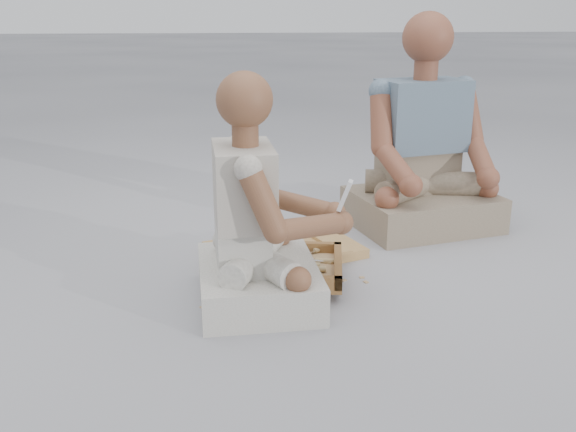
{
  "coord_description": "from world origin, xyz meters",
  "views": [
    {
      "loc": [
        -0.3,
        -2.03,
        1.02
      ],
      "look_at": [
        -0.06,
        0.19,
        0.3
      ],
      "focal_mm": 40.0,
      "sensor_mm": 36.0,
      "label": 1
    }
  ],
  "objects": [
    {
      "name": "wood_chip_1",
      "position": [
        -0.3,
        0.18,
        0.0
      ],
      "size": [
        0.02,
        0.02,
        0.0
      ],
      "primitive_type": "cube",
      "rotation": [
        0.0,
        0.0,
        1.41
      ],
      "color": "tan",
      "rests_on": "ground"
    },
    {
      "name": "wood_chip_9",
      "position": [
        -0.38,
        0.09,
        0.0
      ],
      "size": [
        0.02,
        0.02,
        0.0
      ],
      "primitive_type": "cube",
      "rotation": [
        0.0,
        0.0,
        0.74
      ],
      "color": "tan",
      "rests_on": "ground"
    },
    {
      "name": "chisel_5",
      "position": [
        -0.09,
        0.25,
        0.07
      ],
      "size": [
        0.06,
        0.22,
        0.02
      ],
      "rotation": [
        0.0,
        0.0,
        -1.37
      ],
      "color": "silver",
      "rests_on": "tool_tray"
    },
    {
      "name": "wood_chip_6",
      "position": [
        -0.0,
        0.17,
        0.0
      ],
      "size": [
        0.02,
        0.02,
        0.0
      ],
      "primitive_type": "cube",
      "rotation": [
        0.0,
        0.0,
        0.27
      ],
      "color": "tan",
      "rests_on": "ground"
    },
    {
      "name": "chisel_3",
      "position": [
        -0.1,
        0.32,
        0.07
      ],
      "size": [
        0.16,
        0.18,
        0.02
      ],
      "rotation": [
        0.0,
        0.0,
        0.84
      ],
      "color": "silver",
      "rests_on": "tool_tray"
    },
    {
      "name": "wood_chip_4",
      "position": [
        -0.01,
        0.12,
        0.0
      ],
      "size": [
        0.02,
        0.02,
        0.0
      ],
      "primitive_type": "cube",
      "rotation": [
        0.0,
        0.0,
        1.75
      ],
      "color": "tan",
      "rests_on": "ground"
    },
    {
      "name": "wood_chip_2",
      "position": [
        0.1,
        0.4,
        0.0
      ],
      "size": [
        0.02,
        0.02,
        0.0
      ],
      "primitive_type": "cube",
      "rotation": [
        0.0,
        0.0,
        2.14
      ],
      "color": "tan",
      "rests_on": "ground"
    },
    {
      "name": "chisel_2",
      "position": [
        -0.03,
        0.27,
        0.08
      ],
      "size": [
        0.1,
        0.21,
        0.02
      ],
      "rotation": [
        0.0,
        0.0,
        -1.19
      ],
      "color": "silver",
      "rests_on": "tool_tray"
    },
    {
      "name": "tool_tray",
      "position": [
        -0.08,
        0.28,
        0.06
      ],
      "size": [
        0.54,
        0.47,
        0.06
      ],
      "rotation": [
        0.0,
        0.0,
        -0.18
      ],
      "color": "brown",
      "rests_on": "carved_panel"
    },
    {
      "name": "chisel_4",
      "position": [
        0.08,
        0.33,
        0.07
      ],
      "size": [
        0.19,
        0.13,
        0.02
      ],
      "rotation": [
        0.0,
        0.0,
        -0.57
      ],
      "color": "silver",
      "rests_on": "tool_tray"
    },
    {
      "name": "wood_chip_15",
      "position": [
        0.18,
        0.27,
        0.0
      ],
      "size": [
        0.02,
        0.02,
        0.0
      ],
      "primitive_type": "cube",
      "rotation": [
        0.0,
        0.0,
        0.59
      ],
      "color": "tan",
      "rests_on": "ground"
    },
    {
      "name": "wood_chip_13",
      "position": [
        0.26,
        0.24,
        0.0
      ],
      "size": [
        0.02,
        0.02,
        0.0
      ],
      "primitive_type": "cube",
      "rotation": [
        0.0,
        0.0,
        1.94
      ],
      "color": "tan",
      "rests_on": "ground"
    },
    {
      "name": "wood_chip_5",
      "position": [
        0.15,
        0.59,
        0.0
      ],
      "size": [
        0.02,
        0.02,
        0.0
      ],
      "primitive_type": "cube",
      "rotation": [
        0.0,
        0.0,
        1.98
      ],
      "color": "tan",
      "rests_on": "ground"
    },
    {
      "name": "craftsman",
      "position": [
        -0.18,
        0.13,
        0.28
      ],
      "size": [
        0.56,
        0.55,
        0.83
      ],
      "rotation": [
        0.0,
        0.0,
        -1.53
      ],
      "color": "beige",
      "rests_on": "ground"
    },
    {
      "name": "chisel_7",
      "position": [
        0.11,
        0.3,
        0.07
      ],
      "size": [
        0.22,
        0.06,
        0.02
      ],
      "rotation": [
        0.0,
        0.0,
        -0.21
      ],
      "color": "silver",
      "rests_on": "tool_tray"
    },
    {
      "name": "companion",
      "position": [
        0.68,
        0.91,
        0.34
      ],
      "size": [
        0.75,
        0.65,
        1.02
      ],
      "rotation": [
        0.0,
        0.0,
        3.37
      ],
      "color": "gray",
      "rests_on": "ground"
    },
    {
      "name": "wood_chip_14",
      "position": [
        0.13,
        0.48,
        0.0
      ],
      "size": [
        0.02,
        0.02,
        0.0
      ],
      "primitive_type": "cube",
      "rotation": [
        0.0,
        0.0,
        1.45
      ],
      "color": "tan",
      "rests_on": "ground"
    },
    {
      "name": "ground",
      "position": [
        0.0,
        0.0,
        0.0
      ],
      "size": [
        60.0,
        60.0,
        0.0
      ],
      "primitive_type": "plane",
      "color": "#9D9CA2",
      "rests_on": "ground"
    },
    {
      "name": "wood_chip_10",
      "position": [
        -0.22,
        0.15,
        0.0
      ],
      "size": [
        0.02,
        0.02,
        0.0
      ],
      "primitive_type": "cube",
      "rotation": [
        0.0,
        0.0,
        0.35
      ],
      "color": "tan",
      "rests_on": "ground"
    },
    {
      "name": "mobile_phone",
      "position": [
        0.13,
        0.09,
        0.4
      ],
      "size": [
        0.06,
        0.06,
        0.11
      ],
      "rotation": [
        -0.35,
        0.0,
        -1.87
      ],
      "color": "silver",
      "rests_on": "craftsman"
    },
    {
      "name": "wood_chip_7",
      "position": [
        -0.18,
        0.47,
        0.0
      ],
      "size": [
        0.02,
        0.02,
        0.0
      ],
      "primitive_type": "cube",
      "rotation": [
        0.0,
        0.0,
        2.18
      ],
      "color": "tan",
      "rests_on": "ground"
    },
    {
      "name": "chisel_0",
      "position": [
        0.09,
        0.42,
        0.07
      ],
      "size": [
        0.2,
        0.12,
        0.02
      ],
      "rotation": [
        0.0,
        0.0,
        0.52
      ],
      "color": "silver",
      "rests_on": "tool_tray"
    },
    {
      "name": "chisel_1",
      "position": [
        0.04,
        0.21,
        0.08
      ],
      "size": [
        0.22,
        0.03,
        0.02
      ],
      "rotation": [
        0.0,
        0.0,
        -0.04
      ],
      "color": "silver",
      "rests_on": "tool_tray"
    },
    {
      "name": "wood_chip_12",
      "position": [
        0.25,
        0.29,
        0.0
      ],
      "size": [
        0.02,
        0.02,
        0.0
      ],
      "primitive_type": "cube",
      "rotation": [
        0.0,
        0.0,
        3.11
      ],
      "color": "tan",
      "rests_on": "ground"
    },
    {
      "name": "wood_chip_3",
      "position": [
        0.1,
        0.23,
        0.0
      ],
      "size": [
        0.02,
        0.02,
        0.0
      ],
      "primitive_type": "cube",
      "rotation": [
        0.0,
        0.0,
        3.11
      ],
      "color": "tan",
      "rests_on": "ground"
    },
    {
      "name": "wood_chip_0",
      "position": [
        -0.07,
        0.22,
        0.0
      ],
      "size": [
        0.02,
        0.02,
        0.0
      ],
      "primitive_type": "cube",
      "rotation": [
        0.0,
        0.0,
        0.38
      ],
      "color": "tan",
      "rests_on": "ground"
    },
    {
      "name": "carved_panel",
      "position": [
        -0.03,
        0.58,
        0.02
      ],
      "size": [
        0.72,
        0.6,
        0.04
      ],
      "primitive_type": "cube",
      "rotation": [
        0.0,
        0.0,
        0.35
      ],
      "color": "olive",
      "rests_on": "ground"
    },
    {
      "name": "chisel_6",
      "position": [
        0.02,
        0.25,
        0.08
      ],
      "size": [
        0.22,
        0.06,
        0.02
      ],
      "rotation": [
        0.0,
        0.0,
        -0.2
      ],
      "color": "silver",
      "rests_on": "tool_tray"
    },
    {
      "name": "wood_chip_11",
      "position": [
        -0.15,
        0.03,
        0.0
      ],
      "size": [
        0.02,
        0.02,
        0.0
      ],
      "primitive_type": "cube",
      "rotation": [
        0.0,
        0.0,
        2.6
      ],
      "color": "tan",
      "rests_on": "ground"
    },
    {
      "name": "wood_chip_8",
      "position": [
        0.12,
        0.36,
        0.0
      ],
      "size": [
        0.02,
        0.02,
        0.0
      ],
      "primitive_type": "cube",
      "rotation": [
        0.0,
        0.0,
        2.76
      ],
      "color": "tan",
      "rests_on": "ground"
    }
  ]
}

